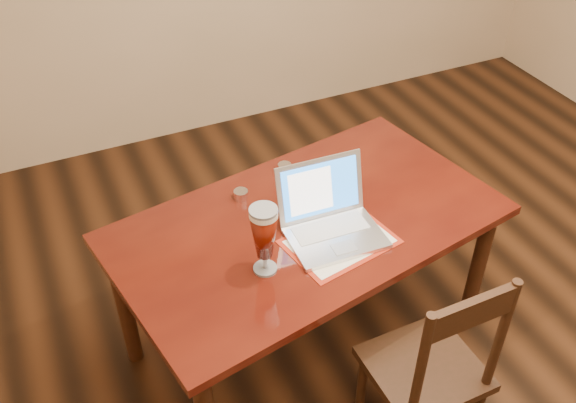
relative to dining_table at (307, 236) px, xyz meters
name	(u,v)px	position (x,y,z in m)	size (l,w,h in m)	color
ground	(464,381)	(0.54, -0.50, -0.65)	(5.00, 5.00, 0.00)	black
dining_table	(307,236)	(0.00, 0.00, 0.00)	(1.69, 1.14, 1.01)	#4C130A
dining_chair	(430,370)	(0.20, -0.64, -0.21)	(0.41, 0.39, 0.95)	black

